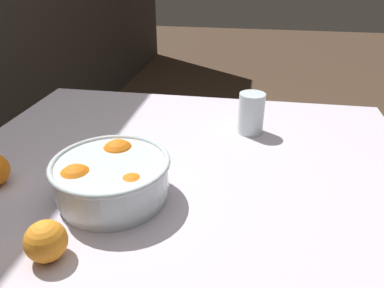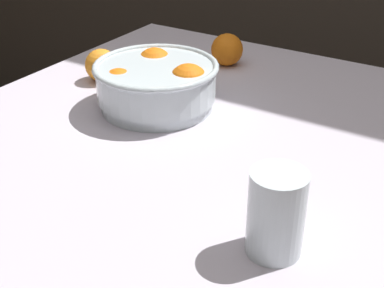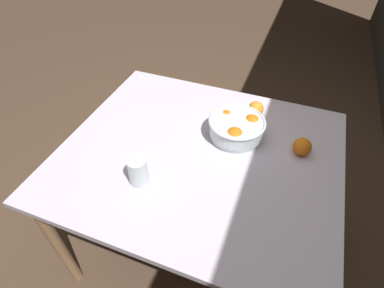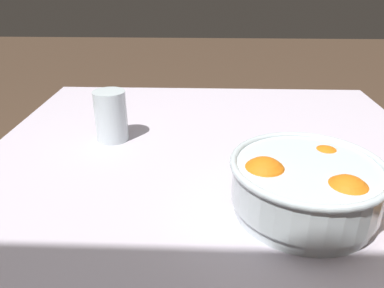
% 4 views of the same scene
% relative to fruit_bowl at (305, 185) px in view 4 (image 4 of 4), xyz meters
% --- Properties ---
extents(dining_table, '(1.02, 1.19, 0.74)m').
position_rel_fruit_bowl_xyz_m(dining_table, '(0.15, -0.12, -0.13)').
color(dining_table, silver).
rests_on(dining_table, ground_plane).
extents(fruit_bowl, '(0.25, 0.25, 0.10)m').
position_rel_fruit_bowl_xyz_m(fruit_bowl, '(0.00, 0.00, 0.00)').
color(fruit_bowl, silver).
rests_on(fruit_bowl, dining_table).
extents(juice_glass, '(0.08, 0.08, 0.12)m').
position_rel_fruit_bowl_xyz_m(juice_glass, '(0.39, -0.28, -0.00)').
color(juice_glass, '#F4A314').
rests_on(juice_glass, dining_table).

